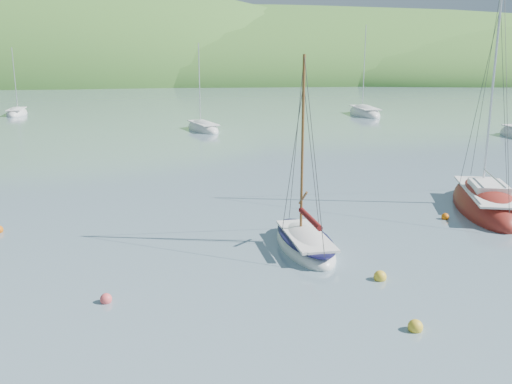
{
  "coord_description": "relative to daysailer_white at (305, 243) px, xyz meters",
  "views": [
    {
      "loc": [
        -0.57,
        -16.58,
        8.21
      ],
      "look_at": [
        1.32,
        8.0,
        2.09
      ],
      "focal_mm": 40.0,
      "sensor_mm": 36.0,
      "label": 1
    }
  ],
  "objects": [
    {
      "name": "ground",
      "position": [
        -3.29,
        -6.28,
        -0.2
      ],
      "size": [
        700.0,
        700.0,
        0.0
      ],
      "primitive_type": "plane",
      "color": "slate",
      "rests_on": "ground"
    },
    {
      "name": "shoreline_hills",
      "position": [
        -12.95,
        166.15,
        -0.2
      ],
      "size": [
        690.0,
        135.0,
        56.0
      ],
      "color": "#3E752C",
      "rests_on": "ground"
    },
    {
      "name": "daysailer_white",
      "position": [
        0.0,
        0.0,
        0.0
      ],
      "size": [
        2.72,
        5.84,
        8.67
      ],
      "rotation": [
        0.0,
        0.0,
        0.12
      ],
      "color": "silver",
      "rests_on": "ground"
    },
    {
      "name": "sloop_red",
      "position": [
        10.6,
        5.35,
        0.03
      ],
      "size": [
        5.0,
        9.33,
        13.11
      ],
      "rotation": [
        0.0,
        0.0,
        -0.23
      ],
      "color": "maroon",
      "rests_on": "ground"
    },
    {
      "name": "distant_sloop_a",
      "position": [
        -4.85,
        37.67,
        -0.03
      ],
      "size": [
        4.6,
        7.27,
        9.79
      ],
      "rotation": [
        0.0,
        0.0,
        0.35
      ],
      "color": "silver",
      "rests_on": "ground"
    },
    {
      "name": "distant_sloop_b",
      "position": [
        16.11,
        50.85,
        -0.0
      ],
      "size": [
        3.45,
        8.86,
        12.46
      ],
      "rotation": [
        0.0,
        0.0,
        0.04
      ],
      "color": "silver",
      "rests_on": "ground"
    },
    {
      "name": "distant_sloop_c",
      "position": [
        -29.55,
        54.74,
        -0.04
      ],
      "size": [
        3.11,
        6.82,
        9.4
      ],
      "rotation": [
        0.0,
        0.0,
        0.12
      ],
      "color": "silver",
      "rests_on": "ground"
    },
    {
      "name": "mooring_buoys",
      "position": [
        -1.41,
        -2.61,
        -0.08
      ],
      "size": [
        21.95,
        11.74,
        0.47
      ],
      "color": "yellow",
      "rests_on": "ground"
    }
  ]
}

